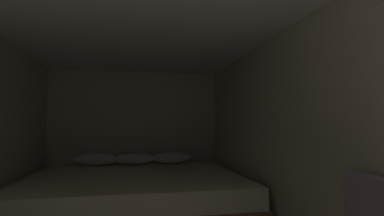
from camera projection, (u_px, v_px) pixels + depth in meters
wall_back at (135, 138)px, 4.53m from camera, size 2.66×0.05×2.08m
wall_right at (297, 149)px, 2.39m from camera, size 0.05×4.84×2.08m
ceiling_slab at (138, 11)px, 2.20m from camera, size 2.66×4.84×0.05m
bed at (135, 202)px, 3.41m from camera, size 2.44×2.08×0.84m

